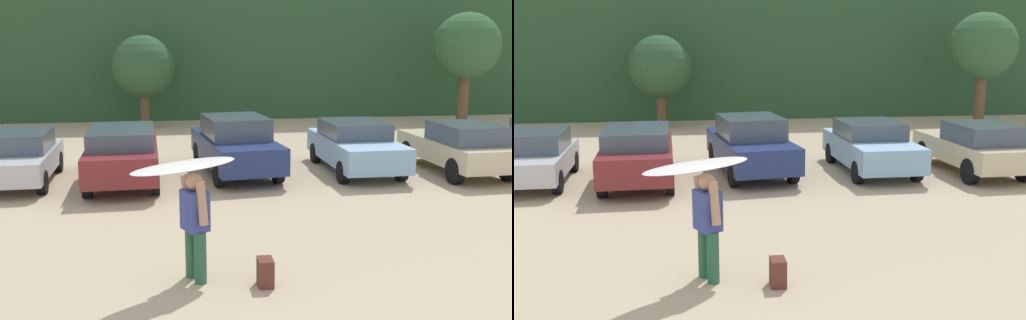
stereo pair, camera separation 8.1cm
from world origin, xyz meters
TOP-DOWN VIEW (x-y plane):
  - hillside_ridge at (0.00, 30.53)m, footprint 108.00×12.00m
  - tree_far_left at (-4.10, 22.40)m, footprint 2.77×2.77m
  - tree_center_right at (10.38, 21.09)m, footprint 3.00×3.00m
  - parked_car_silver at (-7.07, 12.15)m, footprint 1.96×4.05m
  - parked_car_maroon at (-4.26, 11.84)m, footprint 2.02×4.71m
  - parked_car_navy at (-1.09, 12.53)m, footprint 2.42×4.79m
  - parked_car_sky_blue at (2.48, 12.35)m, footprint 1.97×4.35m
  - parked_car_champagne at (5.41, 11.69)m, footprint 1.99×4.40m
  - person_adult at (-2.58, 4.81)m, footprint 0.48×0.76m
  - surfboard_white at (-2.71, 4.86)m, footprint 1.94×1.55m
  - backpack_dropped at (-1.50, 4.41)m, footprint 0.24×0.34m

SIDE VIEW (x-z plane):
  - backpack_dropped at x=-1.50m, z-range 0.00..0.45m
  - parked_car_silver at x=-7.07m, z-range 0.03..1.45m
  - parked_car_sky_blue at x=2.48m, z-range 0.03..1.52m
  - parked_car_champagne at x=5.41m, z-range 0.03..1.55m
  - parked_car_maroon at x=-4.26m, z-range 0.07..1.60m
  - parked_car_navy at x=-1.09m, z-range 0.02..1.71m
  - person_adult at x=-2.58m, z-range 0.11..1.89m
  - surfboard_white at x=-2.71m, z-range 1.83..1.95m
  - tree_far_left at x=-4.10m, z-range 0.64..4.75m
  - tree_center_right at x=10.38m, z-range 1.01..6.13m
  - hillside_ridge at x=0.00m, z-range 0.00..8.15m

